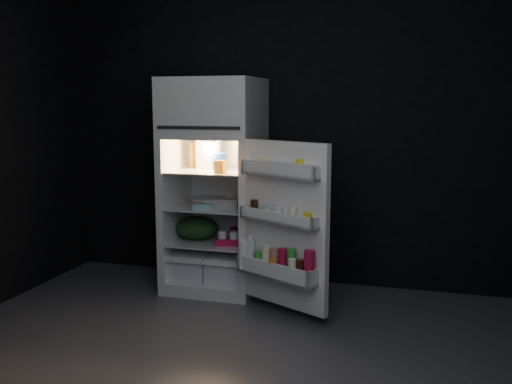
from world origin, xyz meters
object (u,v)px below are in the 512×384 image
(fridge_door, at_px, (282,229))
(yogurt_tray, at_px, (229,242))
(egg_carton, at_px, (222,203))
(refrigerator, at_px, (215,177))
(milk_jug, at_px, (208,155))

(fridge_door, relative_size, yogurt_tray, 5.30)
(fridge_door, relative_size, egg_carton, 4.63)
(refrigerator, height_order, yogurt_tray, refrigerator)
(refrigerator, xyz_separation_m, milk_jug, (-0.07, 0.02, 0.19))
(milk_jug, bearing_deg, fridge_door, -22.01)
(yogurt_tray, bearing_deg, refrigerator, 116.22)
(milk_jug, distance_m, yogurt_tray, 0.76)
(fridge_door, distance_m, milk_jug, 1.08)
(fridge_door, distance_m, yogurt_tray, 0.70)
(milk_jug, height_order, yogurt_tray, milk_jug)
(yogurt_tray, bearing_deg, fridge_door, -56.66)
(fridge_door, xyz_separation_m, milk_jug, (-0.78, 0.57, 0.47))
(refrigerator, bearing_deg, yogurt_tray, -42.88)
(refrigerator, relative_size, fridge_door, 1.46)
(refrigerator, height_order, fridge_door, refrigerator)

